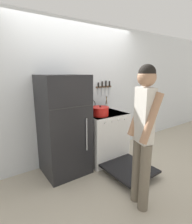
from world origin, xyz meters
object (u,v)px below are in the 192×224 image
object	(u,v)px
refrigerator	(64,125)
stove_range	(104,137)
tea_kettle	(92,109)
dutch_oven_pot	(100,111)
utensil_jar	(106,107)
person	(143,131)

from	to	relation	value
refrigerator	stove_range	xyz separation A→B (m)	(0.79, -0.05, -0.35)
refrigerator	tea_kettle	bearing A→B (deg)	11.19
stove_range	dutch_oven_pot	world-z (taller)	dutch_oven_pot
stove_range	dutch_oven_pot	xyz separation A→B (m)	(-0.17, -0.10, 0.54)
utensil_jar	refrigerator	bearing A→B (deg)	-172.36
dutch_oven_pot	person	bearing A→B (deg)	-99.79
stove_range	person	size ratio (longest dim) A/B	0.82
stove_range	dutch_oven_pot	size ratio (longest dim) A/B	4.07
tea_kettle	utensil_jar	bearing A→B (deg)	1.05
dutch_oven_pot	utensil_jar	world-z (taller)	utensil_jar
utensil_jar	stove_range	bearing A→B (deg)	-136.20
tea_kettle	person	distance (m)	1.40
tea_kettle	utensil_jar	xyz separation A→B (m)	(0.35, 0.01, 0.00)
dutch_oven_pot	person	world-z (taller)	person
refrigerator	dutch_oven_pot	xyz separation A→B (m)	(0.62, -0.15, 0.18)
dutch_oven_pot	stove_range	bearing A→B (deg)	30.18
tea_kettle	utensil_jar	size ratio (longest dim) A/B	0.92
stove_range	dutch_oven_pot	distance (m)	0.57
stove_range	person	world-z (taller)	person
refrigerator	person	world-z (taller)	person
person	refrigerator	bearing A→B (deg)	34.99
refrigerator	stove_range	world-z (taller)	refrigerator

